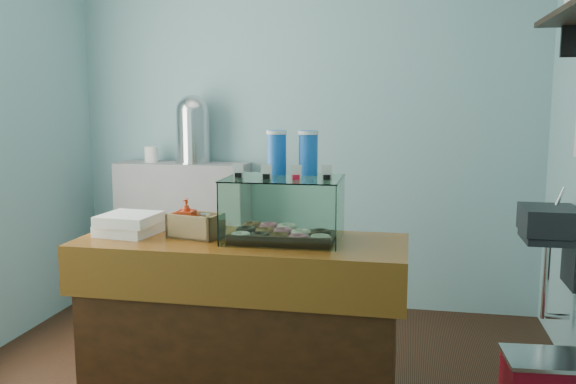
# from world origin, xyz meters

# --- Properties ---
(room_shell) EXTENTS (3.54, 3.04, 2.82)m
(room_shell) POSITION_xyz_m (0.03, 0.01, 1.71)
(room_shell) COLOR #83B6BF
(room_shell) RESTS_ON ground
(counter) EXTENTS (1.60, 0.60, 0.90)m
(counter) POSITION_xyz_m (0.00, -0.25, 0.46)
(counter) COLOR #48210D
(counter) RESTS_ON ground
(back_shelf) EXTENTS (1.00, 0.32, 1.10)m
(back_shelf) POSITION_xyz_m (-0.90, 1.32, 0.55)
(back_shelf) COLOR gray
(back_shelf) RESTS_ON ground
(display_case) EXTENTS (0.56, 0.42, 0.52)m
(display_case) POSITION_xyz_m (0.20, -0.18, 1.07)
(display_case) COLOR black
(display_case) RESTS_ON counter
(condiment_crate) EXTENTS (0.28, 0.20, 0.19)m
(condiment_crate) POSITION_xyz_m (-0.24, -0.25, 0.97)
(condiment_crate) COLOR tan
(condiment_crate) RESTS_ON counter
(pastry_boxes) EXTENTS (0.30, 0.30, 0.11)m
(pastry_boxes) POSITION_xyz_m (-0.58, -0.25, 0.95)
(pastry_boxes) COLOR white
(pastry_boxes) RESTS_ON counter
(coffee_urn) EXTENTS (0.28, 0.28, 0.51)m
(coffee_urn) POSITION_xyz_m (-0.81, 1.32, 1.37)
(coffee_urn) COLOR silver
(coffee_urn) RESTS_ON back_shelf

